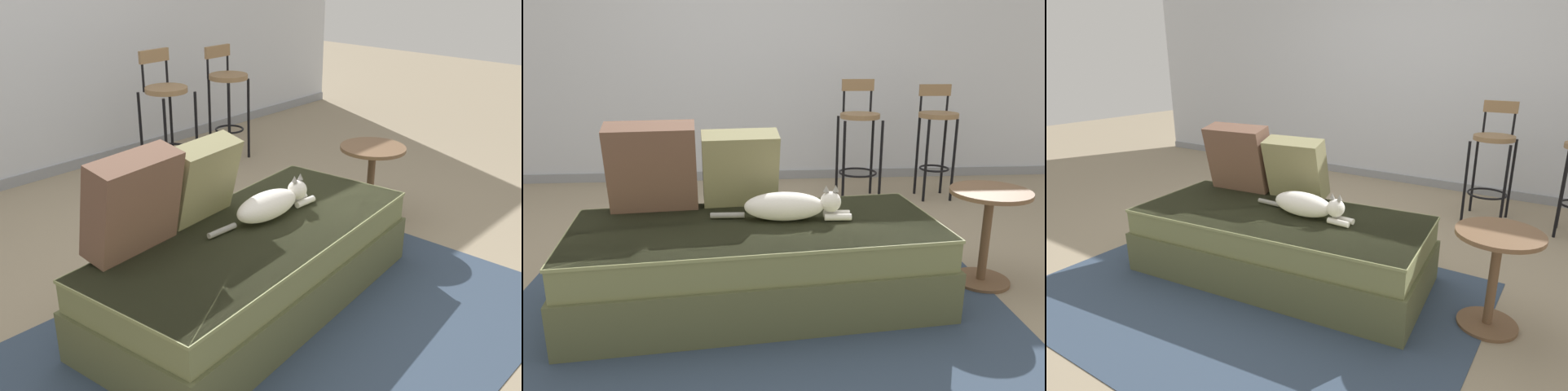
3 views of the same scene
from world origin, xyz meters
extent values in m
plane|color=gray|center=(0.00, 0.00, 0.00)|extent=(16.00, 16.00, 0.00)
cube|color=gray|center=(0.00, 2.20, 0.04)|extent=(8.00, 0.02, 0.09)
cube|color=#334256|center=(0.00, -0.70, 0.00)|extent=(2.61, 1.94, 0.01)
cube|color=brown|center=(0.00, -0.40, 0.14)|extent=(1.99, 1.03, 0.27)
cube|color=olive|center=(0.00, -0.40, 0.35)|extent=(1.94, 0.99, 0.17)
cube|color=#868C57|center=(0.00, -0.40, 0.43)|extent=(1.96, 1.00, 0.02)
cube|color=brown|center=(-0.56, -0.13, 0.69)|extent=(0.50, 0.31, 0.50)
cube|color=#847F56|center=(-0.08, -0.09, 0.66)|extent=(0.44, 0.29, 0.44)
ellipsoid|color=white|center=(0.15, -0.35, 0.51)|extent=(0.43, 0.18, 0.15)
sphere|color=white|center=(0.39, -0.36, 0.54)|extent=(0.11, 0.11, 0.11)
cone|color=gray|center=(0.37, -0.36, 0.61)|extent=(0.03, 0.03, 0.04)
cone|color=gray|center=(0.42, -0.36, 0.61)|extent=(0.03, 0.03, 0.04)
cylinder|color=white|center=(0.43, -0.39, 0.46)|extent=(0.14, 0.04, 0.04)
cylinder|color=white|center=(0.43, -0.33, 0.46)|extent=(0.14, 0.04, 0.04)
cylinder|color=gray|center=(-0.15, -0.31, 0.46)|extent=(0.18, 0.04, 0.03)
cylinder|color=black|center=(0.77, 1.28, 0.36)|extent=(0.02, 0.02, 0.72)
cylinder|color=black|center=(1.09, 1.28, 0.36)|extent=(0.02, 0.02, 0.72)
cylinder|color=black|center=(0.77, 1.60, 0.36)|extent=(0.02, 0.02, 0.72)
cylinder|color=black|center=(1.09, 1.60, 0.36)|extent=(0.02, 0.02, 0.72)
torus|color=black|center=(0.93, 1.44, 0.24)|extent=(0.34, 0.34, 0.02)
cylinder|color=olive|center=(0.93, 1.44, 0.74)|extent=(0.34, 0.34, 0.04)
cylinder|color=black|center=(0.81, 1.57, 0.86)|extent=(0.02, 0.02, 0.27)
cylinder|color=black|center=(1.05, 1.57, 0.86)|extent=(0.02, 0.02, 0.27)
cube|color=olive|center=(0.93, 1.57, 0.99)|extent=(0.28, 0.03, 0.10)
cylinder|color=black|center=(1.50, 1.31, 0.36)|extent=(0.02, 0.02, 0.72)
cylinder|color=black|center=(1.74, 1.31, 0.36)|extent=(0.02, 0.02, 0.72)
cylinder|color=black|center=(1.50, 1.56, 0.36)|extent=(0.02, 0.02, 0.72)
cylinder|color=black|center=(1.74, 1.56, 0.36)|extent=(0.02, 0.02, 0.72)
torus|color=black|center=(1.62, 1.44, 0.27)|extent=(0.26, 0.26, 0.02)
cylinder|color=olive|center=(1.62, 1.44, 0.74)|extent=(0.34, 0.34, 0.04)
cylinder|color=black|center=(1.50, 1.57, 0.83)|extent=(0.02, 0.02, 0.22)
cylinder|color=black|center=(1.74, 1.57, 0.83)|extent=(0.02, 0.02, 0.22)
cube|color=olive|center=(1.62, 1.57, 0.94)|extent=(0.28, 0.03, 0.10)
cylinder|color=brown|center=(1.30, -0.27, 0.27)|extent=(0.05, 0.05, 0.53)
cylinder|color=brown|center=(1.30, -0.27, 0.01)|extent=(0.32, 0.32, 0.02)
cylinder|color=brown|center=(1.30, -0.27, 0.54)|extent=(0.44, 0.44, 0.02)
camera|label=1|loc=(-2.08, -2.35, 1.81)|focal=42.00mm
camera|label=2|loc=(-0.04, -2.87, 1.32)|focal=35.00mm
camera|label=3|loc=(1.58, -2.53, 1.41)|focal=30.00mm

